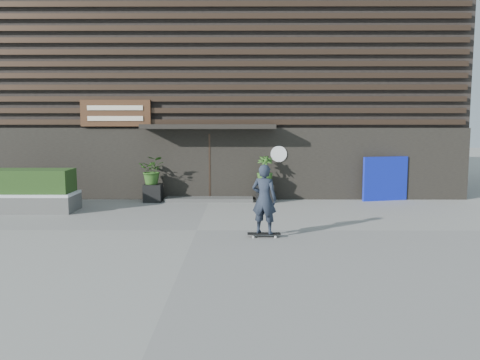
{
  "coord_description": "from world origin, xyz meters",
  "views": [
    {
      "loc": [
        1.15,
        -11.87,
        2.69
      ],
      "look_at": [
        1.08,
        1.43,
        1.1
      ],
      "focal_mm": 36.24,
      "sensor_mm": 36.0,
      "label": 1
    }
  ],
  "objects_px": {
    "raised_bed": "(18,203)",
    "skateboarder": "(264,199)",
    "blue_tarp": "(385,179)",
    "planter_pot_left": "(153,193)",
    "planter_pot_right": "(265,193)"
  },
  "relations": [
    {
      "from": "planter_pot_right",
      "to": "raised_bed",
      "type": "relative_size",
      "value": 0.17
    },
    {
      "from": "raised_bed",
      "to": "skateboarder",
      "type": "height_order",
      "value": "skateboarder"
    },
    {
      "from": "planter_pot_left",
      "to": "blue_tarp",
      "type": "bearing_deg",
      "value": 2.16
    },
    {
      "from": "planter_pot_left",
      "to": "blue_tarp",
      "type": "relative_size",
      "value": 0.37
    },
    {
      "from": "blue_tarp",
      "to": "skateboarder",
      "type": "distance_m",
      "value": 6.99
    },
    {
      "from": "blue_tarp",
      "to": "skateboarder",
      "type": "relative_size",
      "value": 0.94
    },
    {
      "from": "planter_pot_right",
      "to": "raised_bed",
      "type": "bearing_deg",
      "value": -166.7
    },
    {
      "from": "planter_pot_right",
      "to": "blue_tarp",
      "type": "relative_size",
      "value": 0.37
    },
    {
      "from": "planter_pot_right",
      "to": "skateboarder",
      "type": "bearing_deg",
      "value": -92.76
    },
    {
      "from": "planter_pot_left",
      "to": "blue_tarp",
      "type": "xyz_separation_m",
      "value": [
        7.96,
        0.3,
        0.46
      ]
    },
    {
      "from": "planter_pot_left",
      "to": "planter_pot_right",
      "type": "height_order",
      "value": "same"
    },
    {
      "from": "skateboarder",
      "to": "planter_pot_right",
      "type": "bearing_deg",
      "value": 87.24
    },
    {
      "from": "raised_bed",
      "to": "skateboarder",
      "type": "distance_m",
      "value": 8.08
    },
    {
      "from": "planter_pot_left",
      "to": "skateboarder",
      "type": "bearing_deg",
      "value": -55.24
    },
    {
      "from": "planter_pot_left",
      "to": "planter_pot_right",
      "type": "relative_size",
      "value": 1.0
    }
  ]
}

